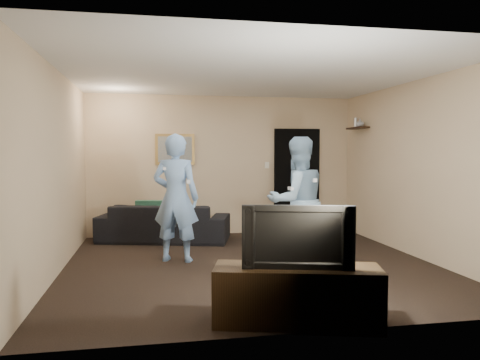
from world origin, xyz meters
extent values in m
plane|color=black|center=(0.00, 0.00, 0.00)|extent=(5.00, 5.00, 0.00)
cube|color=silver|center=(0.00, 0.00, 2.60)|extent=(5.00, 5.00, 0.04)
cube|color=tan|center=(0.00, 2.50, 1.30)|extent=(5.00, 0.04, 2.60)
cube|color=tan|center=(0.00, -2.50, 1.30)|extent=(5.00, 0.04, 2.60)
cube|color=tan|center=(-2.50, 0.00, 1.30)|extent=(0.04, 5.00, 2.60)
cube|color=tan|center=(2.50, 0.00, 1.30)|extent=(0.04, 5.00, 2.60)
imported|color=black|center=(-1.12, 1.94, 0.33)|extent=(2.38, 1.43, 0.65)
cube|color=#184A39|center=(-1.37, 1.94, 0.48)|extent=(0.49, 0.26, 0.47)
cube|color=olive|center=(-0.90, 2.48, 1.60)|extent=(0.72, 0.05, 0.57)
cube|color=slate|center=(-0.90, 2.45, 1.60)|extent=(0.62, 0.01, 0.47)
cube|color=black|center=(1.45, 2.47, 1.00)|extent=(0.90, 0.06, 2.00)
cube|color=silver|center=(0.85, 2.48, 1.30)|extent=(0.08, 0.02, 0.12)
cube|color=black|center=(2.39, 1.80, 1.99)|extent=(0.20, 0.60, 0.03)
imported|color=#A3A4A8|center=(2.39, 1.70, 2.08)|extent=(0.15, 0.15, 0.15)
cylinder|color=silver|center=(2.39, 1.89, 2.09)|extent=(0.06, 0.06, 0.18)
cube|color=black|center=(-0.05, -2.27, 0.25)|extent=(1.57, 0.85, 0.53)
imported|color=black|center=(-0.05, -2.27, 0.80)|extent=(0.99, 0.38, 0.57)
imported|color=#7FA8DD|center=(-1.00, 0.38, 0.90)|extent=(0.76, 0.63, 1.81)
cube|color=white|center=(-1.16, 0.16, 1.33)|extent=(0.04, 0.14, 0.04)
cube|color=white|center=(-0.84, 0.16, 1.15)|extent=(0.05, 0.09, 0.05)
imported|color=#81A2BC|center=(0.62, -0.16, 0.88)|extent=(0.95, 0.79, 1.76)
cube|color=white|center=(0.46, -0.38, 1.07)|extent=(0.04, 0.14, 0.04)
cube|color=white|center=(0.78, -0.38, 1.18)|extent=(0.05, 0.09, 0.05)
camera|label=1|loc=(-1.33, -6.25, 1.54)|focal=35.00mm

